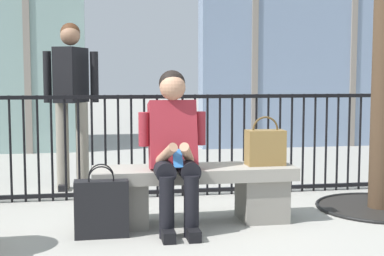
% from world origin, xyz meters
% --- Properties ---
extents(ground_plane, '(60.00, 60.00, 0.00)m').
position_xyz_m(ground_plane, '(0.00, 0.00, 0.00)').
color(ground_plane, '#9E9B93').
extents(stone_bench, '(1.60, 0.44, 0.45)m').
position_xyz_m(stone_bench, '(0.00, 0.00, 0.27)').
color(stone_bench, gray).
rests_on(stone_bench, ground).
extents(seated_person_with_phone, '(0.52, 0.66, 1.21)m').
position_xyz_m(seated_person_with_phone, '(-0.18, -0.13, 0.65)').
color(seated_person_with_phone, black).
rests_on(seated_person_with_phone, ground).
extents(handbag_on_bench, '(0.31, 0.16, 0.40)m').
position_xyz_m(handbag_on_bench, '(0.58, -0.01, 0.60)').
color(handbag_on_bench, olive).
rests_on(handbag_on_bench, stone_bench).
extents(shopping_bag, '(0.39, 0.15, 0.53)m').
position_xyz_m(shopping_bag, '(-0.73, -0.26, 0.21)').
color(shopping_bag, black).
rests_on(shopping_bag, ground).
extents(bystander_at_railing, '(0.55, 0.44, 1.71)m').
position_xyz_m(bystander_at_railing, '(-1.01, 1.52, 1.00)').
color(bystander_at_railing, gray).
rests_on(bystander_at_railing, ground).
extents(plaza_railing, '(10.01, 0.04, 0.99)m').
position_xyz_m(plaza_railing, '(-0.00, 0.98, 0.50)').
color(plaza_railing, black).
rests_on(plaza_railing, ground).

